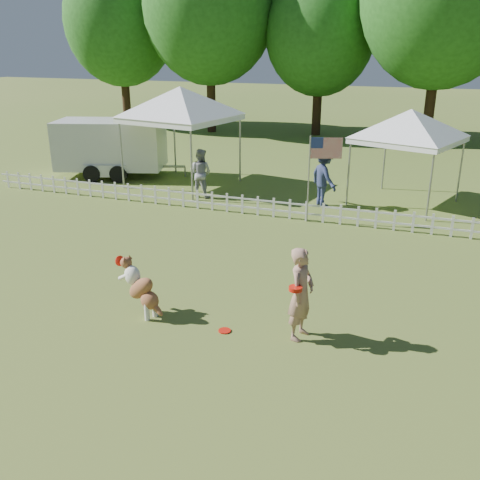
{
  "coord_description": "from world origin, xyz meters",
  "views": [
    {
      "loc": [
        3.65,
        -7.69,
        4.92
      ],
      "look_at": [
        0.04,
        2.0,
        1.1
      ],
      "focal_mm": 40.0,
      "sensor_mm": 36.0,
      "label": 1
    }
  ],
  "objects": [
    {
      "name": "tree_center_left",
      "position": [
        -3.0,
        22.5,
        4.9
      ],
      "size": [
        6.0,
        6.0,
        9.8
      ],
      "primitive_type": null,
      "color": "#1E5016",
      "rests_on": "ground"
    },
    {
      "name": "frisbee_on_turf",
      "position": [
        0.41,
        0.21,
        0.01
      ],
      "size": [
        0.28,
        0.28,
        0.02
      ],
      "primitive_type": "cylinder",
      "rotation": [
        0.0,
        0.0,
        0.29
      ],
      "color": "red",
      "rests_on": "ground"
    },
    {
      "name": "flag_pole",
      "position": [
        0.29,
        6.94,
        1.25
      ],
      "size": [
        0.94,
        0.43,
        2.51
      ],
      "primitive_type": null,
      "rotation": [
        0.0,
        0.0,
        0.35
      ],
      "color": "gray",
      "rests_on": "ground"
    },
    {
      "name": "tree_far_left",
      "position": [
        -15.0,
        22.0,
        5.5
      ],
      "size": [
        6.6,
        6.6,
        11.0
      ],
      "primitive_type": null,
      "color": "#1E5016",
      "rests_on": "ground"
    },
    {
      "name": "canopy_tent_left",
      "position": [
        -5.04,
        9.63,
        1.71
      ],
      "size": [
        3.87,
        3.87,
        3.43
      ],
      "primitive_type": null,
      "rotation": [
        0.0,
        0.0,
        -0.19
      ],
      "color": "white",
      "rests_on": "ground"
    },
    {
      "name": "picket_fence",
      "position": [
        0.0,
        7.0,
        0.3
      ],
      "size": [
        22.0,
        0.08,
        0.6
      ],
      "primitive_type": null,
      "color": "silver",
      "rests_on": "ground"
    },
    {
      "name": "spectator_b",
      "position": [
        0.36,
        8.76,
        0.93
      ],
      "size": [
        1.33,
        1.34,
        1.86
      ],
      "primitive_type": "imported",
      "rotation": [
        0.0,
        0.0,
        2.34
      ],
      "color": "navy",
      "rests_on": "ground"
    },
    {
      "name": "tree_left",
      "position": [
        -9.0,
        21.5,
        6.0
      ],
      "size": [
        7.4,
        7.4,
        12.0
      ],
      "primitive_type": null,
      "color": "#1E5016",
      "rests_on": "ground"
    },
    {
      "name": "tree_center_right",
      "position": [
        3.0,
        21.0,
        6.3
      ],
      "size": [
        7.6,
        7.6,
        12.6
      ],
      "primitive_type": null,
      "color": "#1E5016",
      "rests_on": "ground"
    },
    {
      "name": "handler",
      "position": [
        1.73,
        0.5,
        0.84
      ],
      "size": [
        0.51,
        0.68,
        1.69
      ],
      "primitive_type": "imported",
      "rotation": [
        0.0,
        0.0,
        1.39
      ],
      "color": "#A07460",
      "rests_on": "ground"
    },
    {
      "name": "dog",
      "position": [
        -1.3,
        0.25,
        0.55
      ],
      "size": [
        1.12,
        0.69,
        1.1
      ],
      "primitive_type": null,
      "rotation": [
        0.0,
        0.0,
        -0.34
      ],
      "color": "brown",
      "rests_on": "ground"
    },
    {
      "name": "spectator_a",
      "position": [
        -3.73,
        8.33,
        0.82
      ],
      "size": [
        0.84,
        0.68,
        1.63
      ],
      "primitive_type": "imported",
      "rotation": [
        0.0,
        0.0,
        3.06
      ],
      "color": "#98989D",
      "rests_on": "ground"
    },
    {
      "name": "ground",
      "position": [
        0.0,
        0.0,
        0.0
      ],
      "size": [
        120.0,
        120.0,
        0.0
      ],
      "primitive_type": "plane",
      "color": "#3F621F",
      "rests_on": "ground"
    },
    {
      "name": "cargo_trailer",
      "position": [
        -8.23,
        9.89,
        1.1
      ],
      "size": [
        5.44,
        3.6,
        2.2
      ],
      "primitive_type": null,
      "rotation": [
        0.0,
        0.0,
        0.3
      ],
      "color": "silver",
      "rests_on": "ground"
    },
    {
      "name": "canopy_tent_right",
      "position": [
        2.74,
        9.89,
        1.47
      ],
      "size": [
        3.62,
        3.62,
        2.95
      ],
      "primitive_type": null,
      "rotation": [
        0.0,
        0.0,
        -0.33
      ],
      "color": "white",
      "rests_on": "ground"
    }
  ]
}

